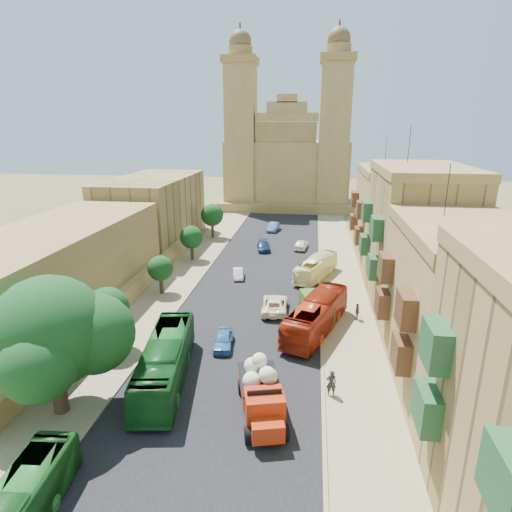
% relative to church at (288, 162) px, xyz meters
% --- Properties ---
extents(ground, '(260.00, 260.00, 0.00)m').
position_rel_church_xyz_m(ground, '(0.00, -78.61, -9.52)').
color(ground, brown).
extents(road_surface, '(14.00, 140.00, 0.01)m').
position_rel_church_xyz_m(road_surface, '(0.00, -48.61, -9.51)').
color(road_surface, black).
rests_on(road_surface, ground).
extents(sidewalk_east, '(5.00, 140.00, 0.01)m').
position_rel_church_xyz_m(sidewalk_east, '(9.50, -48.61, -9.51)').
color(sidewalk_east, '#867857').
rests_on(sidewalk_east, ground).
extents(sidewalk_west, '(5.00, 140.00, 0.01)m').
position_rel_church_xyz_m(sidewalk_west, '(-9.50, -48.61, -9.51)').
color(sidewalk_west, '#867857').
rests_on(sidewalk_west, ground).
extents(kerb_east, '(0.25, 140.00, 0.12)m').
position_rel_church_xyz_m(kerb_east, '(7.00, -48.61, -9.46)').
color(kerb_east, '#867857').
rests_on(kerb_east, ground).
extents(kerb_west, '(0.25, 140.00, 0.12)m').
position_rel_church_xyz_m(kerb_west, '(-7.00, -48.61, -9.46)').
color(kerb_west, '#867857').
rests_on(kerb_west, ground).
extents(townhouse_b, '(9.00, 14.00, 14.90)m').
position_rel_church_xyz_m(townhouse_b, '(15.95, -67.61, -3.86)').
color(townhouse_b, olive).
rests_on(townhouse_b, ground).
extents(townhouse_c, '(9.00, 14.00, 17.40)m').
position_rel_church_xyz_m(townhouse_c, '(15.95, -53.61, -2.61)').
color(townhouse_c, olive).
rests_on(townhouse_c, ground).
extents(townhouse_d, '(9.00, 14.00, 15.90)m').
position_rel_church_xyz_m(townhouse_d, '(15.95, -39.61, -3.36)').
color(townhouse_d, olive).
rests_on(townhouse_d, ground).
extents(west_wall, '(1.00, 40.00, 1.80)m').
position_rel_church_xyz_m(west_wall, '(-12.50, -58.61, -8.62)').
color(west_wall, olive).
rests_on(west_wall, ground).
extents(west_building_low, '(10.00, 28.00, 8.40)m').
position_rel_church_xyz_m(west_building_low, '(-18.00, -60.61, -5.32)').
color(west_building_low, olive).
rests_on(west_building_low, ground).
extents(west_building_mid, '(10.00, 22.00, 10.00)m').
position_rel_church_xyz_m(west_building_mid, '(-18.00, -34.61, -4.52)').
color(west_building_mid, olive).
rests_on(west_building_mid, ground).
extents(church, '(28.00, 22.50, 36.30)m').
position_rel_church_xyz_m(church, '(0.00, 0.00, 0.00)').
color(church, olive).
rests_on(church, ground).
extents(ficus_tree, '(9.01, 8.29, 9.01)m').
position_rel_church_xyz_m(ficus_tree, '(-9.42, -74.61, -4.19)').
color(ficus_tree, '#35281A').
rests_on(ficus_tree, ground).
extents(street_tree_a, '(3.40, 3.40, 5.23)m').
position_rel_church_xyz_m(street_tree_a, '(-10.00, -66.61, -6.01)').
color(street_tree_a, '#35281A').
rests_on(street_tree_a, ground).
extents(street_tree_b, '(2.74, 2.74, 4.21)m').
position_rel_church_xyz_m(street_tree_b, '(-10.00, -54.61, -6.71)').
color(street_tree_b, '#35281A').
rests_on(street_tree_b, ground).
extents(street_tree_c, '(3.04, 3.04, 4.68)m').
position_rel_church_xyz_m(street_tree_c, '(-10.00, -42.61, -6.39)').
color(street_tree_c, '#35281A').
rests_on(street_tree_c, ground).
extents(street_tree_d, '(3.58, 3.58, 5.51)m').
position_rel_church_xyz_m(street_tree_d, '(-10.00, -30.61, -5.82)').
color(street_tree_d, '#35281A').
rests_on(street_tree_d, ground).
extents(red_truck, '(3.87, 6.73, 3.73)m').
position_rel_church_xyz_m(red_truck, '(3.11, -73.24, -7.88)').
color(red_truck, '#A9280D').
rests_on(red_truck, ground).
extents(olive_pickup, '(3.35, 5.29, 2.02)m').
position_rel_church_xyz_m(olive_pickup, '(6.50, -58.57, -8.53)').
color(olive_pickup, '#3F5C22').
rests_on(olive_pickup, ground).
extents(bus_green_north, '(4.35, 11.66, 3.17)m').
position_rel_church_xyz_m(bus_green_north, '(-4.00, -70.52, -7.93)').
color(bus_green_north, '#14551D').
rests_on(bus_green_north, ground).
extents(bus_red_east, '(6.01, 11.11, 3.03)m').
position_rel_church_xyz_m(bus_red_east, '(6.50, -61.38, -8.00)').
color(bus_red_east, maroon).
rests_on(bus_red_east, ground).
extents(bus_cream_east, '(5.30, 9.17, 2.52)m').
position_rel_church_xyz_m(bus_cream_east, '(6.50, -47.48, -8.26)').
color(bus_cream_east, '#FFF6AB').
rests_on(bus_cream_east, ground).
extents(car_blue_a, '(1.87, 3.84, 1.26)m').
position_rel_church_xyz_m(car_blue_a, '(-1.00, -65.20, -8.88)').
color(car_blue_a, teal).
rests_on(car_blue_a, ground).
extents(car_white_a, '(1.78, 3.44, 1.08)m').
position_rel_church_xyz_m(car_white_a, '(-2.66, -48.73, -8.98)').
color(car_white_a, white).
rests_on(car_white_a, ground).
extents(car_cream, '(2.63, 5.29, 1.44)m').
position_rel_church_xyz_m(car_cream, '(2.52, -57.68, -8.79)').
color(car_cream, '#FFF1CA').
rests_on(car_cream, ground).
extents(car_dkblue, '(2.46, 4.55, 1.25)m').
position_rel_church_xyz_m(car_dkblue, '(-1.01, -36.80, -8.89)').
color(car_dkblue, '#0E234C').
rests_on(car_dkblue, ground).
extents(car_white_b, '(2.23, 4.30, 1.40)m').
position_rel_church_xyz_m(car_white_b, '(4.35, -35.37, -8.82)').
color(car_white_b, white).
rests_on(car_white_b, ground).
extents(car_blue_b, '(2.06, 4.44, 1.41)m').
position_rel_church_xyz_m(car_blue_b, '(-0.74, -24.70, -8.81)').
color(car_blue_b, '#446CBB').
rests_on(car_blue_b, ground).
extents(pedestrian_a, '(0.74, 0.54, 1.87)m').
position_rel_church_xyz_m(pedestrian_a, '(7.50, -70.65, -8.58)').
color(pedestrian_a, '#29262C').
rests_on(pedestrian_a, ground).
extents(pedestrian_c, '(0.57, 1.01, 1.62)m').
position_rel_church_xyz_m(pedestrian_c, '(10.29, -58.49, -8.71)').
color(pedestrian_c, '#343435').
rests_on(pedestrian_c, ground).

